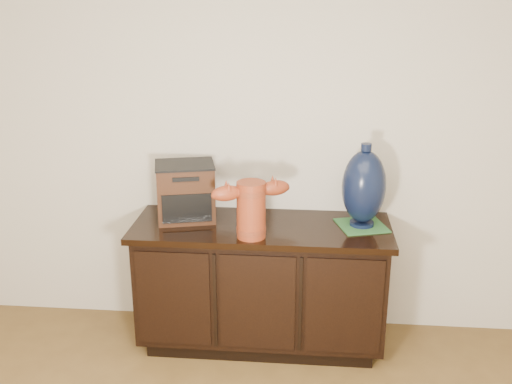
# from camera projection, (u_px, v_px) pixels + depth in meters

# --- Properties ---
(sideboard) EXTENTS (1.46, 0.56, 0.75)m
(sideboard) POSITION_uv_depth(u_px,v_px,m) (261.00, 284.00, 3.50)
(sideboard) COLOR black
(sideboard) RESTS_ON ground
(terracotta_vessel) EXTENTS (0.43, 0.25, 0.31)m
(terracotta_vessel) POSITION_uv_depth(u_px,v_px,m) (251.00, 206.00, 3.17)
(terracotta_vessel) COLOR #93381A
(terracotta_vessel) RESTS_ON sideboard
(tv_radio) EXTENTS (0.39, 0.34, 0.33)m
(tv_radio) POSITION_uv_depth(u_px,v_px,m) (186.00, 192.00, 3.43)
(tv_radio) COLOR #361B0D
(tv_radio) RESTS_ON sideboard
(green_mat) EXTENTS (0.31, 0.31, 0.01)m
(green_mat) POSITION_uv_depth(u_px,v_px,m) (362.00, 225.00, 3.37)
(green_mat) COLOR #295C2C
(green_mat) RESTS_ON sideboard
(lamp_base) EXTENTS (0.30, 0.30, 0.47)m
(lamp_base) POSITION_uv_depth(u_px,v_px,m) (364.00, 187.00, 3.29)
(lamp_base) COLOR black
(lamp_base) RESTS_ON green_mat
(spray_can) EXTENTS (0.07, 0.07, 0.20)m
(spray_can) POSITION_uv_depth(u_px,v_px,m) (256.00, 195.00, 3.57)
(spray_can) COLOR maroon
(spray_can) RESTS_ON sideboard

